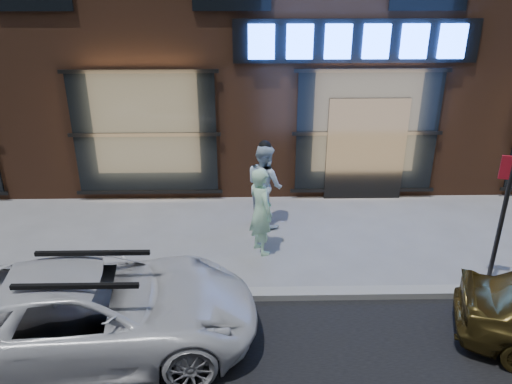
# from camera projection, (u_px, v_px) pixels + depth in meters

# --- Properties ---
(ground) EXTENTS (90.00, 90.00, 0.00)m
(ground) POSITION_uv_depth(u_px,v_px,m) (411.00, 295.00, 8.30)
(ground) COLOR slate
(ground) RESTS_ON ground
(curb) EXTENTS (60.00, 0.25, 0.12)m
(curb) POSITION_uv_depth(u_px,v_px,m) (412.00, 292.00, 8.28)
(curb) COLOR gray
(curb) RESTS_ON ground
(man_bowtie) EXTENTS (0.65, 0.74, 1.71)m
(man_bowtie) POSITION_uv_depth(u_px,v_px,m) (261.00, 211.00, 9.28)
(man_bowtie) COLOR #BCF7CA
(man_bowtie) RESTS_ON ground
(man_cap) EXTENTS (1.02, 1.08, 1.76)m
(man_cap) POSITION_uv_depth(u_px,v_px,m) (265.00, 185.00, 10.35)
(man_cap) COLOR white
(man_cap) RESTS_ON ground
(white_suv) EXTENTS (4.85, 2.70, 1.28)m
(white_suv) POSITION_uv_depth(u_px,v_px,m) (91.00, 311.00, 6.89)
(white_suv) COLOR silver
(white_suv) RESTS_ON ground
(sign_post) EXTENTS (0.38, 0.13, 2.39)m
(sign_post) POSITION_uv_depth(u_px,v_px,m) (504.00, 211.00, 7.93)
(sign_post) COLOR #262628
(sign_post) RESTS_ON ground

